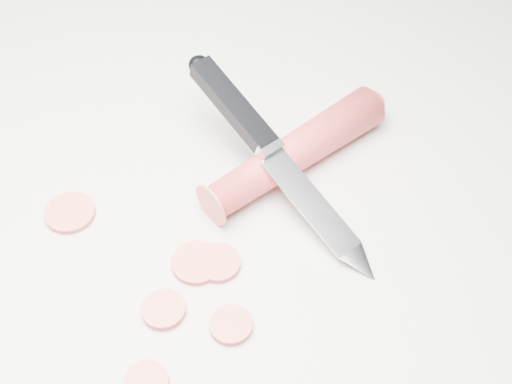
# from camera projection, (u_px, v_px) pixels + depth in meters

# --- Properties ---
(ground) EXTENTS (2.40, 2.40, 0.00)m
(ground) POSITION_uv_depth(u_px,v_px,m) (171.00, 228.00, 0.57)
(ground) COLOR silver
(ground) RESTS_ON ground
(carrot) EXTENTS (0.13, 0.17, 0.03)m
(carrot) POSITION_uv_depth(u_px,v_px,m) (295.00, 152.00, 0.60)
(carrot) COLOR red
(carrot) RESTS_ON ground
(carrot_slice_0) EXTENTS (0.04, 0.04, 0.01)m
(carrot_slice_0) POSITION_uv_depth(u_px,v_px,m) (70.00, 213.00, 0.58)
(carrot_slice_0) COLOR #E35B4C
(carrot_slice_0) RESTS_ON ground
(carrot_slice_1) EXTENTS (0.03, 0.03, 0.01)m
(carrot_slice_1) POSITION_uv_depth(u_px,v_px,m) (218.00, 263.00, 0.55)
(carrot_slice_1) COLOR #E35B4C
(carrot_slice_1) RESTS_ON ground
(carrot_slice_2) EXTENTS (0.03, 0.03, 0.01)m
(carrot_slice_2) POSITION_uv_depth(u_px,v_px,m) (163.00, 310.00, 0.52)
(carrot_slice_2) COLOR #E35B4C
(carrot_slice_2) RESTS_ON ground
(carrot_slice_3) EXTENTS (0.03, 0.03, 0.01)m
(carrot_slice_3) POSITION_uv_depth(u_px,v_px,m) (231.00, 325.00, 0.51)
(carrot_slice_3) COLOR #E35B4C
(carrot_slice_3) RESTS_ON ground
(carrot_slice_4) EXTENTS (0.03, 0.03, 0.01)m
(carrot_slice_4) POSITION_uv_depth(u_px,v_px,m) (146.00, 381.00, 0.49)
(carrot_slice_4) COLOR #E35B4C
(carrot_slice_4) RESTS_ON ground
(carrot_slice_5) EXTENTS (0.04, 0.04, 0.01)m
(carrot_slice_5) POSITION_uv_depth(u_px,v_px,m) (197.00, 263.00, 0.55)
(carrot_slice_5) COLOR #E35B4C
(carrot_slice_5) RESTS_ON ground
(kitchen_knife) EXTENTS (0.21, 0.15, 0.08)m
(kitchen_knife) POSITION_uv_depth(u_px,v_px,m) (280.00, 159.00, 0.57)
(kitchen_knife) COLOR #BBBDC2
(kitchen_knife) RESTS_ON ground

